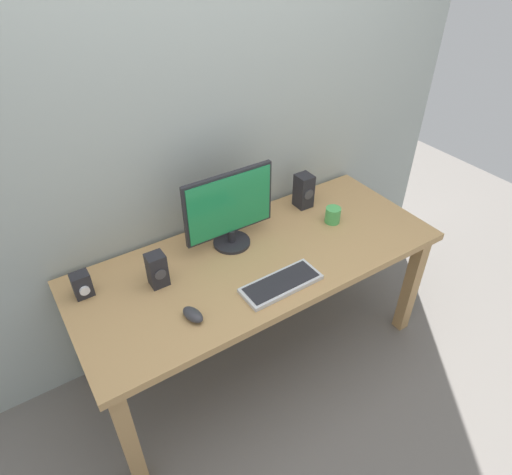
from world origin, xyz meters
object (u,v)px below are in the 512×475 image
object	(u,v)px
desk	(259,270)
speaker_left	(157,270)
audio_controller	(82,285)
coffee_mug	(333,215)
monitor	(230,209)
speaker_right	(304,191)
keyboard_primary	(281,284)
mouse	(193,315)

from	to	relation	value
desk	speaker_left	world-z (taller)	speaker_left
audio_controller	coffee_mug	world-z (taller)	audio_controller
monitor	speaker_right	size ratio (longest dim) A/B	2.44
speaker_right	speaker_left	size ratio (longest dim) A/B	1.17
keyboard_primary	mouse	bearing A→B (deg)	174.78
mouse	speaker_right	distance (m)	1.00
monitor	speaker_right	xyz separation A→B (m)	(0.51, 0.07, -0.11)
desk	mouse	distance (m)	0.50
audio_controller	keyboard_primary	bearing A→B (deg)	-29.07
speaker_right	monitor	bearing A→B (deg)	-171.69
speaker_right	desk	bearing A→B (deg)	-151.90
speaker_right	speaker_left	world-z (taller)	speaker_right
mouse	desk	bearing A→B (deg)	9.20
desk	coffee_mug	size ratio (longest dim) A/B	20.96
desk	speaker_right	distance (m)	0.54
desk	keyboard_primary	world-z (taller)	keyboard_primary
mouse	keyboard_primary	bearing A→B (deg)	-18.69
monitor	speaker_right	world-z (taller)	monitor
speaker_left	audio_controller	world-z (taller)	speaker_left
keyboard_primary	coffee_mug	distance (m)	0.57
desk	coffee_mug	distance (m)	0.50
monitor	keyboard_primary	distance (m)	0.44
keyboard_primary	coffee_mug	size ratio (longest dim) A/B	4.35
mouse	monitor	bearing A→B (deg)	28.89
desk	audio_controller	distance (m)	0.82
speaker_left	audio_controller	xyz separation A→B (m)	(-0.30, 0.11, -0.02)
monitor	coffee_mug	size ratio (longest dim) A/B	5.42
audio_controller	speaker_right	bearing A→B (deg)	2.25
mouse	speaker_left	bearing A→B (deg)	83.61
keyboard_primary	speaker_left	distance (m)	0.55
desk	mouse	xyz separation A→B (m)	(-0.45, -0.19, 0.11)
monitor	keyboard_primary	size ratio (longest dim) A/B	1.25
mouse	speaker_right	world-z (taller)	speaker_right
monitor	speaker_right	distance (m)	0.53
speaker_left	coffee_mug	xyz separation A→B (m)	(0.96, -0.05, -0.04)
keyboard_primary	mouse	size ratio (longest dim) A/B	3.45
audio_controller	desk	bearing A→B (deg)	-13.83
keyboard_primary	speaker_right	xyz separation A→B (m)	(0.48, 0.46, 0.08)
desk	speaker_right	world-z (taller)	speaker_right
desk	speaker_left	distance (m)	0.52
monitor	audio_controller	xyz separation A→B (m)	(-0.72, 0.03, -0.14)
monitor	audio_controller	distance (m)	0.73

